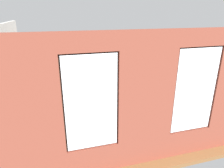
% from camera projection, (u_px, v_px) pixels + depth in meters
% --- Properties ---
extents(ground_plane, '(6.98, 6.12, 0.10)m').
position_uv_depth(ground_plane, '(112.00, 112.00, 7.23)').
color(ground_plane, brown).
extents(brick_wall_with_windows, '(6.38, 0.30, 3.05)m').
position_uv_depth(brick_wall_with_windows, '(146.00, 104.00, 4.29)').
color(brick_wall_with_windows, brown).
rests_on(brick_wall_with_windows, ground_plane).
extents(white_wall_right, '(0.10, 5.12, 3.05)m').
position_uv_depth(white_wall_right, '(8.00, 80.00, 5.70)').
color(white_wall_right, silver).
rests_on(white_wall_right, ground_plane).
extents(couch_by_window, '(2.00, 0.87, 0.80)m').
position_uv_depth(couch_by_window, '(137.00, 133.00, 5.30)').
color(couch_by_window, black).
rests_on(couch_by_window, ground_plane).
extents(couch_left, '(1.02, 1.80, 0.80)m').
position_uv_depth(couch_left, '(175.00, 96.00, 7.63)').
color(couch_left, black).
rests_on(couch_left, ground_plane).
extents(coffee_table, '(1.59, 0.80, 0.46)m').
position_uv_depth(coffee_table, '(102.00, 100.00, 7.13)').
color(coffee_table, '#A87547').
rests_on(coffee_table, ground_plane).
extents(cup_ceramic, '(0.07, 0.07, 0.09)m').
position_uv_depth(cup_ceramic, '(112.00, 94.00, 7.34)').
color(cup_ceramic, '#B23D38').
rests_on(cup_ceramic, coffee_table).
extents(candle_jar, '(0.08, 0.08, 0.10)m').
position_uv_depth(candle_jar, '(96.00, 96.00, 7.13)').
color(candle_jar, '#B7333D').
rests_on(candle_jar, coffee_table).
extents(table_plant_small, '(0.17, 0.17, 0.27)m').
position_uv_depth(table_plant_small, '(89.00, 97.00, 6.83)').
color(table_plant_small, '#47423D').
rests_on(table_plant_small, coffee_table).
extents(remote_silver, '(0.18, 0.10, 0.02)m').
position_uv_depth(remote_silver, '(106.00, 99.00, 7.03)').
color(remote_silver, '#B2B2B7').
rests_on(remote_silver, coffee_table).
extents(media_console, '(1.24, 0.42, 0.56)m').
position_uv_depth(media_console, '(27.00, 112.00, 6.54)').
color(media_console, black).
rests_on(media_console, ground_plane).
extents(tv_flatscreen, '(1.23, 0.20, 0.83)m').
position_uv_depth(tv_flatscreen, '(24.00, 92.00, 6.30)').
color(tv_flatscreen, black).
rests_on(tv_flatscreen, media_console).
extents(potted_plant_beside_window_right, '(0.65, 0.65, 0.98)m').
position_uv_depth(potted_plant_beside_window_right, '(41.00, 140.00, 4.48)').
color(potted_plant_beside_window_right, '#9E5638').
rests_on(potted_plant_beside_window_right, ground_plane).
extents(potted_plant_foreground_right, '(0.77, 0.59, 1.18)m').
position_uv_depth(potted_plant_foreground_right, '(39.00, 87.00, 8.22)').
color(potted_plant_foreground_right, '#9E5638').
rests_on(potted_plant_foreground_right, ground_plane).
extents(potted_plant_mid_room_small, '(0.27, 0.27, 0.53)m').
position_uv_depth(potted_plant_mid_room_small, '(131.00, 93.00, 7.81)').
color(potted_plant_mid_room_small, '#9E5638').
rests_on(potted_plant_mid_room_small, ground_plane).
extents(potted_plant_near_tv, '(0.74, 0.74, 1.00)m').
position_uv_depth(potted_plant_near_tv, '(42.00, 115.00, 5.59)').
color(potted_plant_near_tv, brown).
rests_on(potted_plant_near_tv, ground_plane).
extents(potted_plant_corner_far_left, '(1.17, 1.15, 1.38)m').
position_uv_depth(potted_plant_corner_far_left, '(221.00, 105.00, 5.69)').
color(potted_plant_corner_far_left, brown).
rests_on(potted_plant_corner_far_left, ground_plane).
extents(potted_plant_corner_near_left, '(0.73, 0.73, 1.02)m').
position_uv_depth(potted_plant_corner_near_left, '(153.00, 72.00, 9.54)').
color(potted_plant_corner_near_left, beige).
rests_on(potted_plant_corner_near_left, ground_plane).
extents(potted_plant_between_couches, '(0.92, 0.98, 1.16)m').
position_uv_depth(potted_plant_between_couches, '(184.00, 118.00, 5.66)').
color(potted_plant_between_couches, '#47423D').
rests_on(potted_plant_between_couches, ground_plane).
extents(potted_plant_by_left_couch, '(0.42, 0.42, 0.68)m').
position_uv_depth(potted_plant_by_left_couch, '(150.00, 83.00, 8.67)').
color(potted_plant_by_left_couch, '#47423D').
rests_on(potted_plant_by_left_couch, ground_plane).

